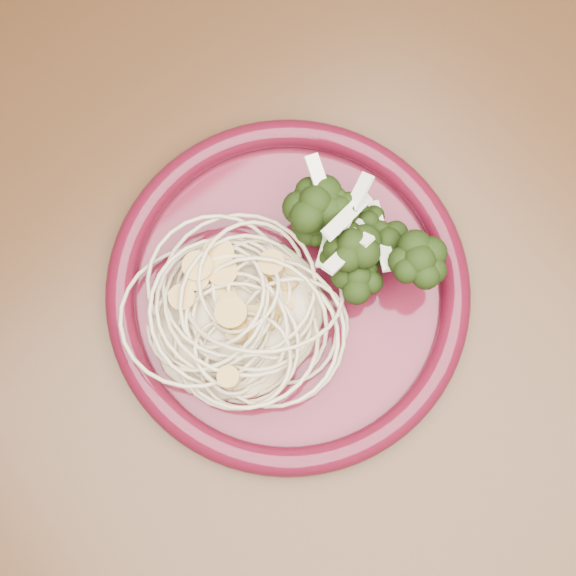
{
  "coord_description": "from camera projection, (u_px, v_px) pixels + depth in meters",
  "views": [
    {
      "loc": [
        -0.19,
        -0.18,
        1.37
      ],
      "look_at": [
        -0.1,
        -0.08,
        0.77
      ],
      "focal_mm": 50.0,
      "sensor_mm": 36.0,
      "label": 1
    }
  ],
  "objects": [
    {
      "name": "dining_table",
      "position": [
        324.0,
        188.0,
        0.76
      ],
      "size": [
        1.2,
        0.8,
        0.75
      ],
      "color": "#472814",
      "rests_on": "ground"
    },
    {
      "name": "dinner_plate",
      "position": [
        288.0,
        291.0,
        0.63
      ],
      "size": [
        0.33,
        0.33,
        0.02
      ],
      "rotation": [
        0.0,
        0.0,
        -0.16
      ],
      "color": "#4E0F1C",
      "rests_on": "dining_table"
    },
    {
      "name": "spaghetti_pile",
      "position": [
        237.0,
        315.0,
        0.61
      ],
      "size": [
        0.16,
        0.14,
        0.03
      ],
      "primitive_type": "ellipsoid",
      "rotation": [
        0.0,
        0.0,
        -0.16
      ],
      "color": "#C7B58E",
      "rests_on": "dinner_plate"
    },
    {
      "name": "scallop_cluster",
      "position": [
        234.0,
        305.0,
        0.58
      ],
      "size": [
        0.14,
        0.14,
        0.04
      ],
      "primitive_type": null,
      "rotation": [
        0.0,
        0.0,
        -0.16
      ],
      "color": "gold",
      "rests_on": "spaghetti_pile"
    },
    {
      "name": "broccoli_pile",
      "position": [
        350.0,
        251.0,
        0.61
      ],
      "size": [
        0.11,
        0.15,
        0.05
      ],
      "primitive_type": "ellipsoid",
      "rotation": [
        0.0,
        0.0,
        -0.16
      ],
      "color": "black",
      "rests_on": "dinner_plate"
    },
    {
      "name": "onion_garnish",
      "position": [
        353.0,
        240.0,
        0.58
      ],
      "size": [
        0.07,
        0.1,
        0.05
      ],
      "primitive_type": null,
      "rotation": [
        0.0,
        0.0,
        -0.16
      ],
      "color": "beige",
      "rests_on": "broccoli_pile"
    }
  ]
}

